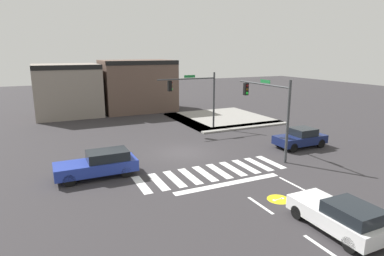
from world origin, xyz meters
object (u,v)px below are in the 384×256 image
traffic_signal_southeast (267,102)px  traffic_signal_northeast (194,91)px  car_white (340,216)px  car_navy (301,138)px  car_blue (99,164)px

traffic_signal_southeast → traffic_signal_northeast: traffic_signal_southeast is taller
car_white → traffic_signal_northeast: bearing=-6.9°
traffic_signal_southeast → car_navy: (3.60, 0.19, -3.13)m
car_navy → car_white: size_ratio=1.00×
traffic_signal_northeast → car_blue: size_ratio=1.22×
traffic_signal_southeast → car_blue: traffic_signal_southeast is taller
traffic_signal_northeast → car_white: (-2.28, -18.93, -3.06)m
traffic_signal_southeast → car_white: (-3.93, -10.13, -3.15)m
car_blue → car_navy: (15.55, -0.37, -0.04)m
traffic_signal_northeast → traffic_signal_southeast: bearing=100.6°
traffic_signal_southeast → traffic_signal_northeast: size_ratio=1.01×
car_blue → car_white: size_ratio=1.16×
traffic_signal_northeast → car_navy: traffic_signal_northeast is taller
traffic_signal_northeast → car_white: size_ratio=1.42×
traffic_signal_southeast → car_navy: size_ratio=1.44×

